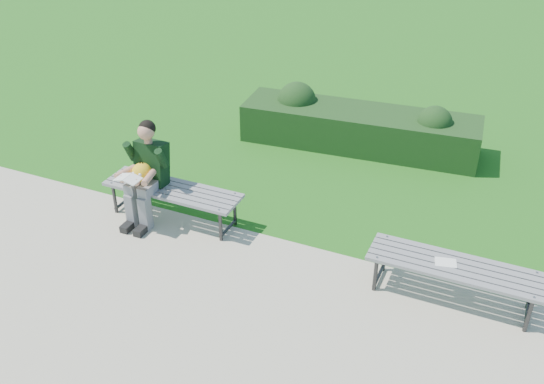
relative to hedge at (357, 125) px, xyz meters
The scene contains 7 objects.
ground 2.92m from the hedge, 90.22° to the right, with size 80.00×80.00×0.00m.
walkway 4.66m from the hedge, 90.14° to the right, with size 30.00×3.50×0.02m.
hedge is the anchor object (origin of this frame).
bench_left 3.38m from the hedge, 116.16° to the right, with size 1.80×0.50×0.46m.
bench_right 3.77m from the hedge, 57.28° to the right, with size 1.80×0.50×0.46m.
seated_boy 3.62m from the hedge, 119.77° to the right, with size 0.56×0.76×1.31m.
paper_sheet 3.72m from the hedge, 58.58° to the right, with size 0.25×0.21×0.01m.
Camera 1 is at (2.35, -5.61, 4.35)m, focal length 40.00 mm.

